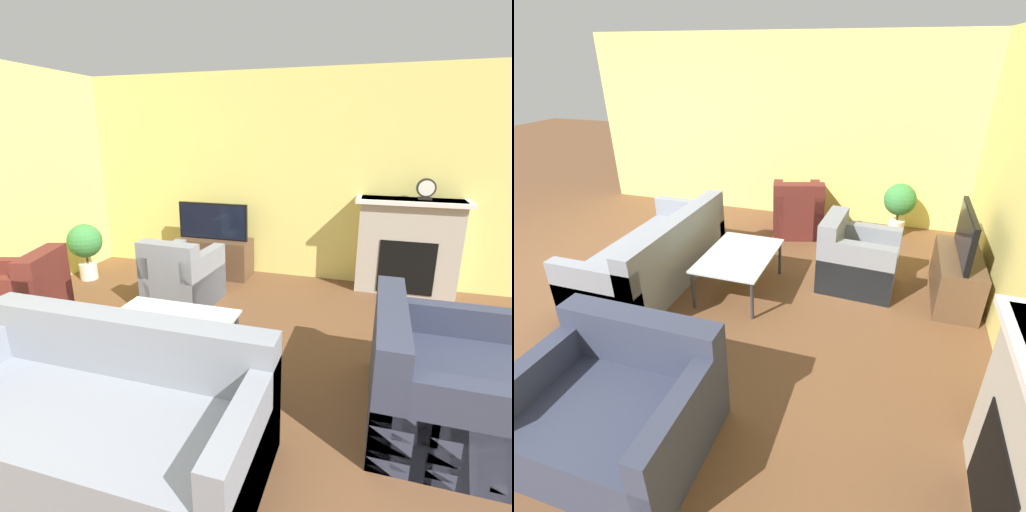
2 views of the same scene
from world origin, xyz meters
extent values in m
cube|color=#EADB72|center=(0.00, 4.55, 1.35)|extent=(8.43, 0.06, 2.70)
cube|color=#B2A899|center=(1.76, 4.34, 0.59)|extent=(1.18, 0.36, 1.18)
cube|color=black|center=(1.76, 4.15, 0.37)|extent=(0.65, 0.01, 0.66)
cube|color=white|center=(1.76, 4.31, 1.15)|extent=(1.30, 0.42, 0.05)
cube|color=brown|center=(-0.77, 4.22, 0.26)|extent=(1.04, 0.44, 0.52)
cube|color=black|center=(-0.77, 4.22, 0.77)|extent=(0.98, 0.05, 0.50)
cube|color=black|center=(-0.77, 4.19, 0.77)|extent=(0.94, 0.01, 0.46)
cube|color=gray|center=(-0.14, 0.86, 0.21)|extent=(2.05, 0.95, 0.42)
cube|color=gray|center=(-0.14, 1.24, 0.62)|extent=(2.05, 0.20, 0.40)
cube|color=gray|center=(0.81, 0.86, 0.33)|extent=(0.14, 0.95, 0.66)
cube|color=#33384C|center=(1.92, 1.88, 0.21)|extent=(1.00, 1.22, 0.42)
cube|color=#33384C|center=(1.52, 1.88, 0.62)|extent=(0.20, 1.22, 0.40)
cube|color=#33384C|center=(1.92, 1.34, 0.33)|extent=(1.00, 0.14, 0.66)
cube|color=#33384C|center=(1.92, 2.43, 0.33)|extent=(1.00, 0.14, 0.66)
cube|color=#5B231E|center=(-2.08, 2.12, 0.21)|extent=(1.04, 0.93, 0.42)
cube|color=#5B231E|center=(-1.76, 2.21, 0.62)|extent=(0.39, 0.73, 0.40)
cube|color=#5B231E|center=(-2.16, 2.39, 0.33)|extent=(0.87, 0.38, 0.66)
cube|color=gray|center=(-0.71, 3.18, 0.21)|extent=(0.72, 0.87, 0.42)
cube|color=gray|center=(-0.73, 2.87, 0.62)|extent=(0.68, 0.24, 0.40)
cube|color=gray|center=(-0.45, 3.17, 0.33)|extent=(0.19, 0.83, 0.66)
cube|color=gray|center=(-0.98, 3.20, 0.33)|extent=(0.19, 0.83, 0.66)
cylinder|color=#333338|center=(-0.71, 1.60, 0.21)|extent=(0.04, 0.04, 0.43)
cylinder|color=#333338|center=(0.27, 1.60, 0.21)|extent=(0.04, 0.04, 0.43)
cylinder|color=#333338|center=(-0.71, 2.25, 0.21)|extent=(0.04, 0.04, 0.43)
cylinder|color=#333338|center=(0.27, 2.25, 0.21)|extent=(0.04, 0.04, 0.43)
cube|color=silver|center=(-0.22, 1.93, 0.44)|extent=(1.05, 0.73, 0.02)
cylinder|color=beige|center=(-2.37, 3.55, 0.11)|extent=(0.23, 0.23, 0.22)
cylinder|color=#4C3823|center=(-2.37, 3.55, 0.29)|extent=(0.03, 0.03, 0.14)
sphere|color=#387F3D|center=(-2.37, 3.55, 0.54)|extent=(0.45, 0.45, 0.45)
cube|color=#28231E|center=(1.89, 4.34, 1.19)|extent=(0.15, 0.07, 0.03)
cylinder|color=#28231E|center=(1.89, 4.34, 1.32)|extent=(0.22, 0.07, 0.22)
cylinder|color=white|center=(1.89, 4.30, 1.32)|extent=(0.18, 0.00, 0.18)
camera|label=1|loc=(1.35, -0.73, 1.94)|focal=28.00mm
camera|label=2|loc=(3.38, 3.45, 2.44)|focal=28.00mm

